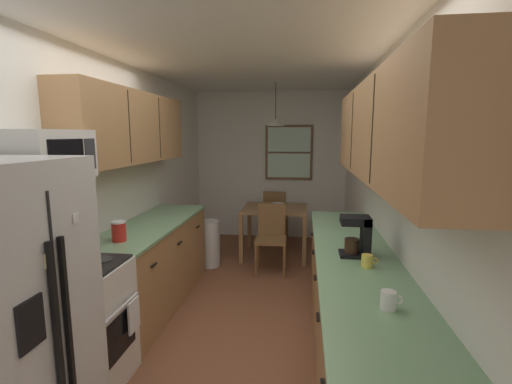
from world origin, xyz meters
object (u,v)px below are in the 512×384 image
Objects in this scene: mug_spare at (367,261)px; coffee_maker at (359,235)px; table_serving_bowl at (278,205)px; microwave_over_range at (46,155)px; storage_canister at (119,231)px; dining_chair_near at (271,235)px; dining_chair_far at (275,214)px; trash_bin at (209,243)px; dining_table at (275,215)px; mug_by_coffeemaker at (389,300)px; stove_range at (76,327)px.

coffee_maker is at bearing 96.99° from mug_spare.
coffee_maker reaches higher than table_serving_bowl.
microwave_over_range is 0.97m from storage_canister.
storage_canister reaches higher than dining_chair_near.
table_serving_bowl is (0.09, -0.59, 0.27)m from dining_chair_far.
microwave_over_range is at bearing -108.33° from dining_chair_far.
coffee_maker reaches higher than dining_chair_near.
dining_table is at bearing 32.07° from trash_bin.
coffee_maker reaches higher than storage_canister.
dining_table is 3.06× the size of coffee_maker.
dining_chair_near is at bearing -89.61° from dining_table.
mug_by_coffeemaker reaches higher than dining_chair_far.
storage_canister is 0.58× the size of coffee_maker.
mug_by_coffeemaker reaches higher than mug_spare.
microwave_over_range reaches higher than stove_range.
mug_spare is at bearing 8.68° from stove_range.
microwave_over_range is 2.91m from trash_bin.
dining_chair_near is at bearing -93.62° from table_serving_bowl.
trash_bin is 2.08× the size of coffee_maker.
dining_chair_near is at bearing 107.55° from mug_by_coffeemaker.
stove_range is 9.54× the size of mug_spare.
dining_table is 5.27× the size of storage_canister.
stove_range is at bearing -0.03° from microwave_over_range.
table_serving_bowl is (0.05, 0.04, 0.14)m from dining_table.
mug_spare is (0.92, -3.40, 0.44)m from dining_chair_far.
mug_by_coffeemaker is (0.88, -3.39, 0.32)m from dining_table.
table_serving_bowl is at bearing 106.35° from mug_spare.
microwave_over_range reaches higher than mug_by_coffeemaker.
microwave_over_range is 3.00m from dining_chair_near.
storage_canister reaches higher than trash_bin.
mug_spare reaches higher than dining_chair_near.
stove_range is at bearing -111.16° from table_serving_bowl.
trash_bin is at bearing 127.97° from mug_spare.
dining_chair_near is 1.40× the size of trash_bin.
dining_chair_far is at bearing 71.67° from microwave_over_range.
table_serving_bowl is at bearing 67.05° from microwave_over_range.
mug_spare reaches higher than dining_table.
dining_chair_far reaches higher than dining_table.
dining_chair_far is (-0.05, 0.63, -0.13)m from dining_table.
stove_range is 6.15× the size of storage_canister.
mug_spare is (2.04, -0.36, -0.04)m from storage_canister.
trash_bin is 3.40m from mug_by_coffeemaker.
trash_bin is (0.29, 2.53, -0.15)m from stove_range.
mug_by_coffeemaker is at bearing -72.45° from dining_chair_near.
table_serving_bowl is at bearing 86.38° from dining_chair_near.
table_serving_bowl is (1.21, 3.12, 0.30)m from stove_range.
trash_bin is (-0.87, 0.09, -0.18)m from dining_chair_near.
stove_range is at bearing -164.79° from coffee_maker.
dining_chair_near is 7.59× the size of mug_by_coffeemaker.
storage_canister is at bearing 90.48° from stove_range.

